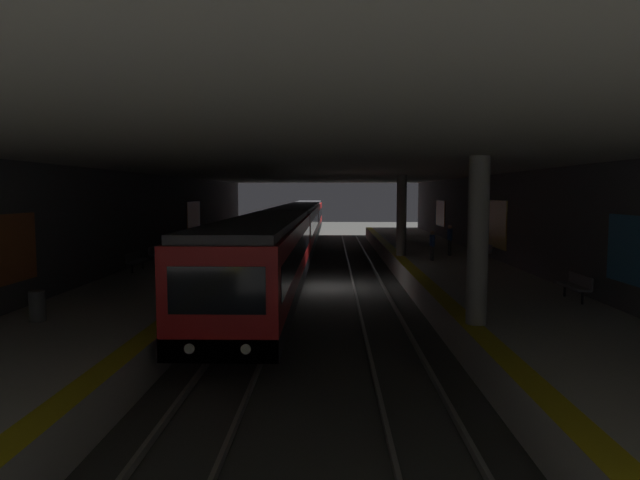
# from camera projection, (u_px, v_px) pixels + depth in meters

# --- Properties ---
(ground_plane) EXTENTS (120.00, 120.00, 0.00)m
(ground_plane) POSITION_uv_depth(u_px,v_px,m) (323.00, 287.00, 27.00)
(ground_plane) COLOR #42423F
(track_left) EXTENTS (60.00, 1.53, 0.16)m
(track_left) POSITION_uv_depth(u_px,v_px,m) (368.00, 286.00, 26.95)
(track_left) COLOR gray
(track_left) RESTS_ON ground
(track_right) EXTENTS (60.00, 1.53, 0.16)m
(track_right) POSITION_uv_depth(u_px,v_px,m) (278.00, 286.00, 27.04)
(track_right) COLOR gray
(track_right) RESTS_ON ground
(platform_left) EXTENTS (60.00, 5.30, 1.06)m
(platform_left) POSITION_uv_depth(u_px,v_px,m) (458.00, 277.00, 26.82)
(platform_left) COLOR beige
(platform_left) RESTS_ON ground
(platform_right) EXTENTS (60.00, 5.30, 1.06)m
(platform_right) POSITION_uv_depth(u_px,v_px,m) (190.00, 276.00, 27.10)
(platform_right) COLOR beige
(platform_right) RESTS_ON ground
(wall_left) EXTENTS (60.00, 0.56, 5.60)m
(wall_left) POSITION_uv_depth(u_px,v_px,m) (520.00, 231.00, 26.59)
(wall_left) COLOR #56565B
(wall_left) RESTS_ON ground
(wall_right) EXTENTS (60.00, 0.56, 5.60)m
(wall_right) POSITION_uv_depth(u_px,v_px,m) (130.00, 230.00, 26.97)
(wall_right) COLOR #56565B
(wall_right) RESTS_ON ground
(ceiling_slab) EXTENTS (60.00, 19.40, 0.40)m
(ceiling_slab) POSITION_uv_depth(u_px,v_px,m) (323.00, 168.00, 26.50)
(ceiling_slab) COLOR #ADAAA3
(ceiling_slab) RESTS_ON wall_left
(pillar_near) EXTENTS (0.56, 0.56, 4.55)m
(pillar_near) POSITION_uv_depth(u_px,v_px,m) (478.00, 241.00, 14.90)
(pillar_near) COLOR gray
(pillar_near) RESTS_ON platform_left
(pillar_far) EXTENTS (0.56, 0.56, 4.55)m
(pillar_far) POSITION_uv_depth(u_px,v_px,m) (401.00, 216.00, 31.25)
(pillar_far) COLOR gray
(pillar_far) RESTS_ON platform_left
(metro_train) EXTENTS (55.05, 2.83, 3.49)m
(metro_train) POSITION_uv_depth(u_px,v_px,m) (296.00, 229.00, 39.98)
(metro_train) COLOR red
(metro_train) RESTS_ON track_right
(bench_left_near) EXTENTS (1.70, 0.47, 0.86)m
(bench_left_near) POSITION_uv_depth(u_px,v_px,m) (576.00, 285.00, 18.37)
(bench_left_near) COLOR #262628
(bench_left_near) RESTS_ON platform_left
(bench_left_mid) EXTENTS (1.70, 0.47, 0.86)m
(bench_left_mid) POSITION_uv_depth(u_px,v_px,m) (485.00, 250.00, 29.40)
(bench_left_mid) COLOR #262628
(bench_left_mid) RESTS_ON platform_left
(bench_right_near) EXTENTS (1.70, 0.47, 0.86)m
(bench_right_near) POSITION_uv_depth(u_px,v_px,m) (136.00, 260.00, 25.21)
(bench_right_near) COLOR #262628
(bench_right_near) RESTS_ON platform_right
(bench_right_mid) EXTENTS (1.70, 0.47, 0.86)m
(bench_right_mid) POSITION_uv_depth(u_px,v_px,m) (157.00, 252.00, 28.29)
(bench_right_mid) COLOR #262628
(bench_right_mid) RESTS_ON platform_right
(bench_right_far) EXTENTS (1.70, 0.47, 0.86)m
(bench_right_far) POSITION_uv_depth(u_px,v_px,m) (174.00, 247.00, 31.28)
(bench_right_far) COLOR #262628
(bench_right_far) RESTS_ON platform_right
(person_waiting_near) EXTENTS (0.60, 0.24, 1.75)m
(person_waiting_near) POSITION_uv_depth(u_px,v_px,m) (450.00, 239.00, 31.44)
(person_waiting_near) COLOR #363636
(person_waiting_near) RESTS_ON platform_left
(person_walking_mid) EXTENTS (0.60, 0.22, 1.57)m
(person_walking_mid) POSITION_uv_depth(u_px,v_px,m) (432.00, 245.00, 29.08)
(person_walking_mid) COLOR #343434
(person_walking_mid) RESTS_ON platform_left
(suitcase_rolling) EXTENTS (0.33, 0.21, 0.91)m
(suitcase_rolling) POSITION_uv_depth(u_px,v_px,m) (206.00, 251.00, 31.21)
(suitcase_rolling) COLOR navy
(suitcase_rolling) RESTS_ON platform_right
(trash_bin) EXTENTS (0.44, 0.44, 0.85)m
(trash_bin) POSITION_uv_depth(u_px,v_px,m) (37.00, 306.00, 15.42)
(trash_bin) COLOR #595B5E
(trash_bin) RESTS_ON platform_right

